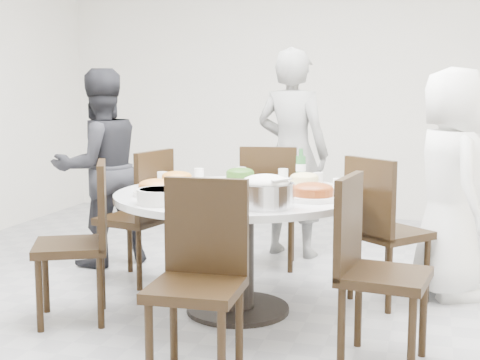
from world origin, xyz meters
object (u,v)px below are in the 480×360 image
(chair_nw, at_px, (133,216))
(beverage_bottle, at_px, (301,165))
(rice_bowl, at_px, (266,195))
(soup_bowl, at_px, (161,196))
(chair_s, at_px, (196,284))
(dining_table, at_px, (238,252))
(diner_middle, at_px, (292,153))
(chair_ne, at_px, (390,230))
(diner_left, at_px, (100,168))
(chair_se, at_px, (385,272))
(diner_right, at_px, (450,183))
(chair_sw, at_px, (71,243))
(chair_n, at_px, (269,206))

(chair_nw, distance_m, beverage_bottle, 1.25)
(chair_nw, bearing_deg, rice_bowl, 65.89)
(rice_bowl, relative_size, soup_bowl, 1.16)
(chair_s, bearing_deg, chair_nw, 121.77)
(dining_table, relative_size, diner_middle, 0.88)
(chair_nw, height_order, beverage_bottle, beverage_bottle)
(chair_ne, distance_m, diner_left, 2.28)
(dining_table, relative_size, beverage_bottle, 6.60)
(chair_se, bearing_deg, diner_right, -6.67)
(chair_se, bearing_deg, beverage_bottle, 38.03)
(dining_table, height_order, rice_bowl, rice_bowl)
(beverage_bottle, bearing_deg, rice_bowl, -89.95)
(chair_sw, xyz_separation_m, chair_s, (0.99, -0.58, 0.00))
(chair_n, xyz_separation_m, soup_bowl, (-0.24, -1.57, 0.32))
(chair_n, bearing_deg, chair_ne, 136.51)
(chair_se, height_order, rice_bowl, chair_se)
(chair_nw, distance_m, chair_s, 1.74)
(diner_left, distance_m, rice_bowl, 2.04)
(rice_bowl, bearing_deg, dining_table, 122.90)
(dining_table, height_order, chair_n, chair_n)
(dining_table, height_order, chair_nw, chair_nw)
(chair_nw, xyz_separation_m, chair_s, (0.99, -1.43, 0.00))
(dining_table, distance_m, diner_left, 1.61)
(dining_table, height_order, diner_left, diner_left)
(dining_table, distance_m, diner_middle, 1.56)
(chair_ne, xyz_separation_m, beverage_bottle, (-0.60, 0.09, 0.39))
(chair_nw, height_order, chair_sw, same)
(chair_n, distance_m, diner_right, 1.40)
(chair_nw, xyz_separation_m, soup_bowl, (0.60, -0.91, 0.32))
(chair_nw, xyz_separation_m, chair_se, (1.83, -0.98, 0.00))
(diner_right, bearing_deg, dining_table, 100.46)
(chair_ne, bearing_deg, diner_left, 31.98)
(chair_n, relative_size, chair_s, 1.00)
(chair_ne, bearing_deg, beverage_bottle, 31.86)
(diner_right, height_order, rice_bowl, diner_right)
(chair_sw, height_order, beverage_bottle, beverage_bottle)
(chair_sw, bearing_deg, dining_table, 88.93)
(chair_ne, bearing_deg, diner_right, -105.38)
(chair_ne, distance_m, soup_bowl, 1.55)
(beverage_bottle, bearing_deg, chair_sw, -140.63)
(chair_n, bearing_deg, rice_bowl, 92.83)
(chair_nw, bearing_deg, chair_n, 140.23)
(dining_table, distance_m, chair_se, 1.09)
(chair_n, xyz_separation_m, diner_right, (1.32, -0.38, 0.28))
(chair_ne, xyz_separation_m, rice_bowl, (-0.60, -0.90, 0.34))
(chair_sw, bearing_deg, soup_bowl, 57.99)
(chair_ne, xyz_separation_m, diner_left, (-2.23, 0.33, 0.29))
(chair_nw, relative_size, chair_sw, 1.00)
(chair_sw, height_order, rice_bowl, chair_sw)
(diner_left, xyz_separation_m, soup_bowl, (1.05, -1.27, 0.03))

